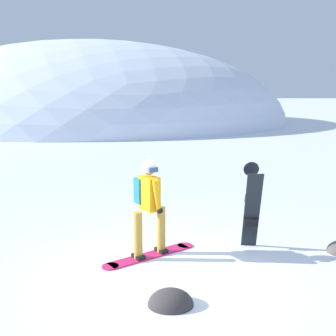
% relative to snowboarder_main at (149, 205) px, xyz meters
% --- Properties ---
extents(ground_plane, '(300.00, 300.00, 0.00)m').
position_rel_snowboarder_main_xyz_m(ground_plane, '(0.43, -0.72, -0.92)').
color(ground_plane, white).
extents(ridge_peak_main, '(35.01, 31.51, 14.46)m').
position_rel_snowboarder_main_xyz_m(ridge_peak_main, '(-7.34, 31.34, -0.92)').
color(ridge_peak_main, white).
rests_on(ridge_peak_main, ground).
extents(snowboarder_main, '(1.53, 1.22, 1.71)m').
position_rel_snowboarder_main_xyz_m(snowboarder_main, '(0.00, 0.00, 0.00)').
color(snowboarder_main, '#D11E5B').
rests_on(snowboarder_main, ground).
extents(spare_snowboard, '(0.28, 0.51, 1.59)m').
position_rel_snowboarder_main_xyz_m(spare_snowboard, '(1.83, 0.34, -0.11)').
color(spare_snowboard, black).
rests_on(spare_snowboard, ground).
extents(rock_dark, '(0.63, 0.53, 0.44)m').
position_rel_snowboarder_main_xyz_m(rock_dark, '(0.41, -1.66, -0.92)').
color(rock_dark, '#383333').
rests_on(rock_dark, ground).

